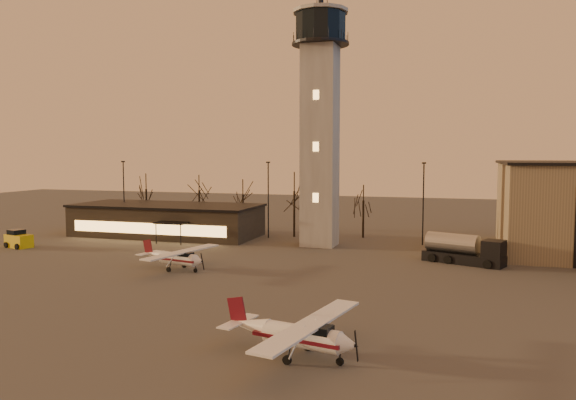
% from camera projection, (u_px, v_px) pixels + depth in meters
% --- Properties ---
extents(ground, '(220.00, 220.00, 0.00)m').
position_uv_depth(ground, '(218.00, 311.00, 39.89)').
color(ground, '#494644').
rests_on(ground, ground).
extents(control_tower, '(6.80, 6.80, 32.60)m').
position_uv_depth(control_tower, '(320.00, 111.00, 67.11)').
color(control_tower, gray).
rests_on(control_tower, ground).
extents(terminal, '(25.40, 12.20, 4.30)m').
position_uv_depth(terminal, '(167.00, 220.00, 76.63)').
color(terminal, black).
rests_on(terminal, ground).
extents(light_poles, '(58.50, 12.25, 10.14)m').
position_uv_depth(light_poles, '(326.00, 201.00, 68.82)').
color(light_poles, black).
rests_on(light_poles, ground).
extents(tree_row, '(37.20, 9.20, 8.80)m').
position_uv_depth(tree_row, '(243.00, 190.00, 80.72)').
color(tree_row, black).
rests_on(tree_row, ground).
extents(cessna_front, '(8.55, 10.75, 2.96)m').
position_uv_depth(cessna_front, '(304.00, 341.00, 30.56)').
color(cessna_front, white).
rests_on(cessna_front, ground).
extents(cessna_rear, '(7.91, 9.92, 2.73)m').
position_uv_depth(cessna_rear, '(179.00, 261.00, 53.78)').
color(cessna_rear, white).
rests_on(cessna_rear, ground).
extents(fuel_truck, '(8.38, 5.03, 3.00)m').
position_uv_depth(fuel_truck, '(463.00, 252.00, 57.17)').
color(fuel_truck, black).
rests_on(fuel_truck, ground).
extents(service_cart, '(3.70, 2.84, 2.12)m').
position_uv_depth(service_cart, '(19.00, 241.00, 66.99)').
color(service_cart, gold).
rests_on(service_cart, ground).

